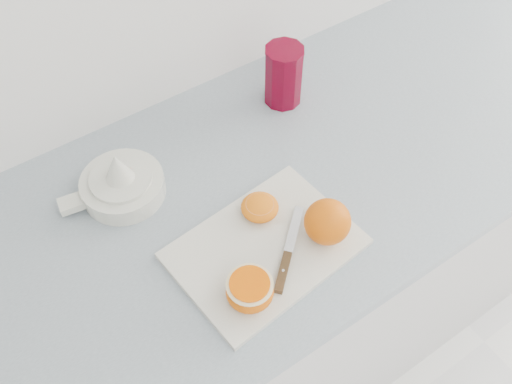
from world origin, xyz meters
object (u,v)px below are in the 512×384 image
at_px(counter, 263,287).
at_px(cutting_board, 265,249).
at_px(citrus_juicer, 121,184).
at_px(red_tumbler, 283,77).
at_px(half_orange, 250,290).

bearing_deg(counter, cutting_board, -124.95).
distance_m(counter, citrus_juicer, 0.54).
xyz_separation_m(counter, cutting_board, (-0.09, -0.13, 0.45)).
bearing_deg(red_tumbler, counter, -134.23).
distance_m(cutting_board, citrus_juicer, 0.29).
bearing_deg(half_orange, citrus_juicer, 102.77).
relative_size(citrus_juicer, red_tumbler, 1.48).
xyz_separation_m(half_orange, red_tumbler, (0.32, 0.36, 0.03)).
height_order(cutting_board, red_tumbler, red_tumbler).
height_order(half_orange, red_tumbler, red_tumbler).
distance_m(counter, red_tumbler, 0.55).
xyz_separation_m(counter, half_orange, (-0.17, -0.20, 0.48)).
height_order(cutting_board, citrus_juicer, citrus_juicer).
xyz_separation_m(counter, red_tumbler, (0.16, 0.16, 0.51)).
bearing_deg(red_tumbler, citrus_juicer, -174.27).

